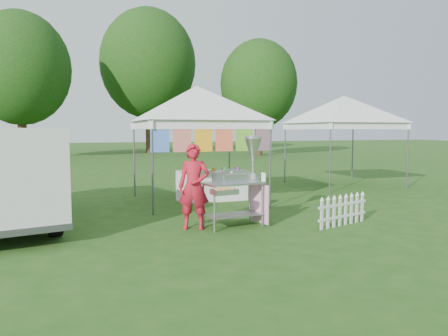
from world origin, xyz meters
name	(u,v)px	position (x,y,z in m)	size (l,w,h in m)	color
ground	(249,230)	(0.00, 0.00, 0.00)	(120.00, 120.00, 0.00)	#214D16
canopy_main	(197,86)	(0.00, 3.49, 2.99)	(4.24, 4.24, 3.45)	#59595E
canopy_right	(344,96)	(5.50, 5.00, 2.99)	(4.24, 4.24, 3.45)	#59595E
tree_left	(20,68)	(-6.00, 24.00, 5.83)	(6.40, 6.40, 9.53)	#3B2615
tree_mid	(148,64)	(3.00, 28.00, 7.14)	(7.60, 7.60, 11.52)	#3B2615
tree_right	(259,84)	(10.00, 22.00, 5.18)	(5.60, 5.60, 8.42)	#3B2615
donut_cart	(242,173)	(0.00, 0.38, 1.03)	(1.27, 1.02, 1.75)	gray
vendor	(194,187)	(-0.94, 0.45, 0.81)	(0.59, 0.39, 1.61)	#B11526
picket_fence	(343,211)	(1.90, -0.24, 0.29)	(1.38, 0.47, 0.56)	silver
display_table	(212,185)	(0.43, 3.56, 0.40)	(1.80, 0.70, 0.80)	white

